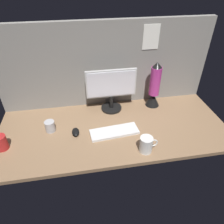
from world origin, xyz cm
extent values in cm
cube|color=#8C6B4C|center=(0.00, 0.00, -1.50)|extent=(180.00, 80.00, 3.00)
cube|color=gray|center=(0.00, 37.50, 36.24)|extent=(180.00, 5.00, 72.48)
cube|color=white|center=(36.49, 34.70, 58.45)|extent=(13.38, 0.40, 19.73)
cylinder|color=black|center=(2.55, 24.50, 0.90)|extent=(18.00, 18.00, 1.80)
cylinder|color=black|center=(2.55, 24.50, 7.30)|extent=(3.20, 3.20, 11.00)
cube|color=#B7B7B7|center=(2.55, 25.50, 24.95)|extent=(42.42, 2.40, 24.30)
cube|color=silver|center=(2.55, 24.10, 24.95)|extent=(40.02, 0.60, 21.90)
cube|color=silver|center=(-0.64, -7.87, 1.00)|extent=(38.05, 16.39, 2.00)
ellipsoid|color=black|center=(-29.99, -3.92, 1.70)|extent=(5.95, 9.80, 3.40)
cylinder|color=#B2B2B7|center=(-49.04, 3.12, 4.36)|extent=(7.62, 7.62, 8.71)
cylinder|color=white|center=(17.33, -29.91, 5.94)|extent=(8.99, 8.99, 11.89)
torus|color=white|center=(22.63, -29.91, 6.54)|extent=(6.23, 1.00, 6.23)
cylinder|color=red|center=(-81.11, -10.61, 5.49)|extent=(8.40, 8.40, 10.97)
cone|color=black|center=(40.66, 24.59, 5.74)|extent=(12.63, 12.63, 11.48)
cylinder|color=#B2338C|center=(40.66, 24.59, 24.11)|extent=(9.19, 9.19, 25.26)
cone|color=black|center=(40.66, 24.59, 39.04)|extent=(8.27, 8.27, 4.59)
camera|label=1|loc=(-22.79, -126.36, 107.54)|focal=33.40mm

